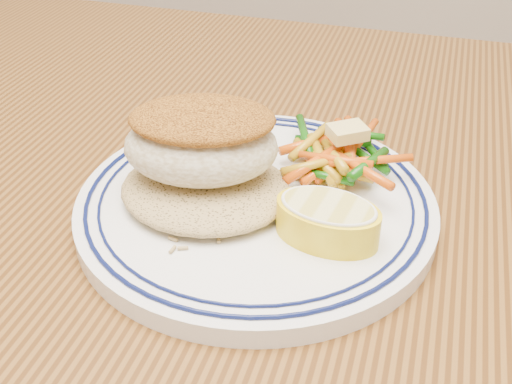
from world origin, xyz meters
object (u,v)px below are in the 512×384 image
object	(u,v)px
dining_table	(273,350)
plate	(256,204)
lemon_wedge	(328,219)
fish_fillet	(201,140)
rice_pilaf	(206,186)
vegetable_pile	(335,155)

from	to	relation	value
dining_table	plate	bearing A→B (deg)	123.42
dining_table	lemon_wedge	xyz separation A→B (m)	(0.03, 0.01, 0.13)
lemon_wedge	fish_fillet	bearing A→B (deg)	165.06
rice_pilaf	lemon_wedge	world-z (taller)	lemon_wedge
rice_pilaf	lemon_wedge	xyz separation A→B (m)	(0.09, -0.02, 0.00)
dining_table	vegetable_pile	xyz separation A→B (m)	(0.02, 0.09, 0.13)
plate	rice_pilaf	world-z (taller)	rice_pilaf
dining_table	vegetable_pile	size ratio (longest dim) A/B	14.03
dining_table	lemon_wedge	bearing A→B (deg)	12.45
dining_table	fish_fillet	bearing A→B (deg)	152.51
fish_fillet	vegetable_pile	world-z (taller)	fish_fillet
rice_pilaf	fish_fillet	distance (m)	0.03
plate	vegetable_pile	xyz separation A→B (m)	(0.05, 0.05, 0.02)
fish_fillet	dining_table	bearing A→B (deg)	-27.49
plate	vegetable_pile	size ratio (longest dim) A/B	2.43
dining_table	plate	distance (m)	0.12
dining_table	rice_pilaf	xyz separation A→B (m)	(-0.06, 0.03, 0.12)
dining_table	rice_pilaf	world-z (taller)	rice_pilaf
plate	lemon_wedge	world-z (taller)	lemon_wedge
vegetable_pile	lemon_wedge	distance (m)	0.09
fish_fillet	lemon_wedge	world-z (taller)	fish_fillet
plate	lemon_wedge	bearing A→B (deg)	-27.99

